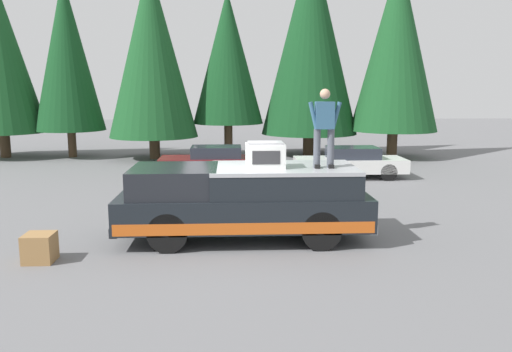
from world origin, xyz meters
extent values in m
plane|color=slate|center=(0.00, 0.00, 0.00)|extent=(90.00, 90.00, 0.00)
cube|color=black|center=(0.19, -0.43, 0.70)|extent=(2.00, 5.50, 0.70)
cube|color=#CC5619|center=(0.19, -0.43, 0.51)|extent=(2.01, 5.39, 0.24)
cube|color=black|center=(0.19, 1.08, 1.35)|extent=(1.84, 1.87, 0.60)
cube|color=black|center=(0.19, -1.31, 1.31)|extent=(1.92, 3.19, 0.52)
cube|color=#A8AAAF|center=(0.19, -1.31, 1.61)|extent=(1.94, 3.19, 0.08)
cube|color=#232326|center=(0.19, 2.26, 0.43)|extent=(1.96, 0.16, 0.20)
cube|color=#B2B5BA|center=(0.19, -3.12, 0.43)|extent=(1.96, 0.16, 0.20)
cylinder|color=black|center=(-0.66, 1.17, 0.42)|extent=(0.30, 0.84, 0.84)
cylinder|color=black|center=(1.04, 1.17, 0.42)|extent=(0.30, 0.84, 0.84)
cylinder|color=black|center=(-0.66, -2.02, 0.42)|extent=(0.30, 0.84, 0.84)
cylinder|color=black|center=(1.04, -2.02, 0.42)|extent=(0.30, 0.84, 0.84)
cube|color=silver|center=(0.03, -0.90, 1.91)|extent=(0.64, 0.84, 0.52)
cube|color=#2D2D30|center=(-0.29, -0.90, 1.91)|extent=(0.01, 0.59, 0.29)
cube|color=#99999E|center=(0.03, -0.90, 2.19)|extent=(0.58, 0.76, 0.04)
cylinder|color=#4C515B|center=(-0.04, -2.31, 2.07)|extent=(0.15, 0.15, 0.84)
cube|color=black|center=(-0.08, -2.31, 1.69)|extent=(0.26, 0.11, 0.08)
cylinder|color=#4C515B|center=(-0.04, -2.01, 2.07)|extent=(0.15, 0.15, 0.84)
cube|color=black|center=(-0.08, -2.01, 1.69)|extent=(0.26, 0.11, 0.08)
cube|color=#335B7A|center=(-0.04, -2.16, 2.78)|extent=(0.24, 0.40, 0.58)
sphere|color=tan|center=(-0.04, -2.16, 3.23)|extent=(0.22, 0.22, 0.22)
cylinder|color=#335B7A|center=(-0.07, -2.41, 2.78)|extent=(0.09, 0.23, 0.58)
cylinder|color=#335B7A|center=(-0.07, -1.92, 2.78)|extent=(0.09, 0.23, 0.58)
cube|color=white|center=(8.06, -4.64, 0.49)|extent=(1.64, 4.10, 0.50)
cube|color=#282D38|center=(8.06, -4.74, 0.95)|extent=(1.31, 1.89, 0.42)
cylinder|color=black|center=(7.34, -3.37, 0.31)|extent=(0.20, 0.62, 0.62)
cylinder|color=black|center=(8.78, -3.37, 0.31)|extent=(0.20, 0.62, 0.62)
cylinder|color=black|center=(7.34, -5.92, 0.31)|extent=(0.20, 0.62, 0.62)
cylinder|color=black|center=(8.78, -5.92, 0.31)|extent=(0.20, 0.62, 0.62)
cube|color=maroon|center=(8.59, 0.50, 0.49)|extent=(1.64, 4.10, 0.50)
cube|color=#282D38|center=(8.59, 0.40, 0.95)|extent=(1.31, 1.89, 0.42)
cylinder|color=black|center=(7.87, 1.77, 0.31)|extent=(0.20, 0.62, 0.62)
cylinder|color=black|center=(9.31, 1.77, 0.31)|extent=(0.20, 0.62, 0.62)
cylinder|color=black|center=(7.87, -0.77, 0.31)|extent=(0.20, 0.62, 0.62)
cylinder|color=black|center=(9.31, -0.77, 0.31)|extent=(0.20, 0.62, 0.62)
cube|color=olive|center=(-1.15, 3.59, 0.28)|extent=(0.56, 0.56, 0.56)
cylinder|color=#4C3826|center=(13.67, -8.02, 0.65)|extent=(0.50, 0.50, 1.31)
cone|color=#194C23|center=(13.67, -8.02, 5.38)|extent=(4.13, 4.13, 8.16)
cylinder|color=#4C3826|center=(14.67, -4.08, 0.54)|extent=(0.57, 0.57, 1.09)
cone|color=#14421E|center=(14.67, -4.08, 5.76)|extent=(4.74, 4.74, 9.33)
cylinder|color=#4C3826|center=(14.66, -0.05, 0.81)|extent=(0.41, 0.41, 1.62)
cone|color=#14421E|center=(14.66, -0.05, 4.80)|extent=(3.44, 3.44, 6.36)
cylinder|color=#4C3826|center=(13.79, 3.49, 0.53)|extent=(0.50, 0.50, 1.05)
cone|color=#194C23|center=(13.79, 3.49, 5.06)|extent=(4.17, 4.17, 8.00)
cylinder|color=#4C3826|center=(14.57, 7.61, 0.66)|extent=(0.40, 0.40, 1.32)
cone|color=#14421E|center=(14.57, 7.61, 4.95)|extent=(3.30, 3.30, 7.26)
cylinder|color=#4C3826|center=(14.60, 10.84, 0.61)|extent=(0.49, 0.49, 1.22)
camera|label=1|loc=(-11.04, -0.15, 3.36)|focal=36.25mm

